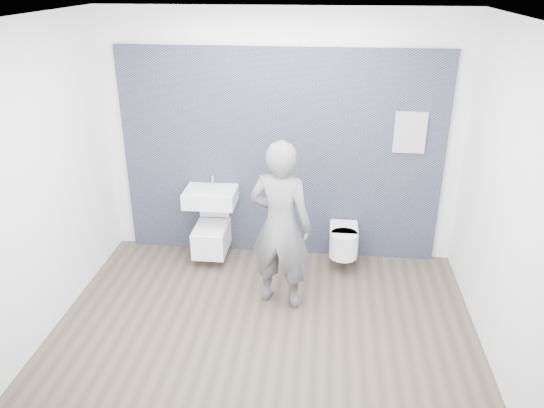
# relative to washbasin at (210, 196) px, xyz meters

# --- Properties ---
(ground) EXTENTS (4.00, 4.00, 0.00)m
(ground) POSITION_rel_washbasin_xyz_m (0.77, -1.22, -0.78)
(ground) COLOR #4E4134
(ground) RESTS_ON ground
(room_shell) EXTENTS (4.00, 4.00, 4.00)m
(room_shell) POSITION_rel_washbasin_xyz_m (0.77, -1.22, 0.96)
(room_shell) COLOR white
(room_shell) RESTS_ON ground
(tile_wall) EXTENTS (3.60, 0.06, 2.40)m
(tile_wall) POSITION_rel_washbasin_xyz_m (0.77, 0.25, -0.78)
(tile_wall) COLOR black
(tile_wall) RESTS_ON ground
(washbasin) EXTENTS (0.58, 0.43, 0.43)m
(washbasin) POSITION_rel_washbasin_xyz_m (0.00, 0.00, 0.00)
(washbasin) COLOR white
(washbasin) RESTS_ON ground
(toilet_square) EXTENTS (0.37, 0.53, 0.72)m
(toilet_square) POSITION_rel_washbasin_xyz_m (0.00, -0.04, -0.48)
(toilet_square) COLOR white
(toilet_square) RESTS_ON ground
(toilet_rounded) EXTENTS (0.32, 0.54, 0.29)m
(toilet_rounded) POSITION_rel_washbasin_xyz_m (1.52, -0.05, -0.45)
(toilet_rounded) COLOR white
(toilet_rounded) RESTS_ON ground
(info_placard) EXTENTS (0.34, 0.03, 0.45)m
(info_placard) POSITION_rel_washbasin_xyz_m (2.16, 0.20, -0.78)
(info_placard) COLOR silver
(info_placard) RESTS_ON ground
(visitor) EXTENTS (0.71, 0.55, 1.72)m
(visitor) POSITION_rel_washbasin_xyz_m (0.87, -0.82, 0.08)
(visitor) COLOR #5B5B5F
(visitor) RESTS_ON ground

